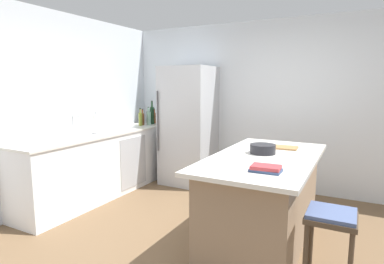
# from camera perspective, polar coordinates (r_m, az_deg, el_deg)

# --- Properties ---
(ground_plane) EXTENTS (7.20, 7.20, 0.00)m
(ground_plane) POSITION_cam_1_polar(r_m,az_deg,el_deg) (3.40, 3.28, -20.26)
(ground_plane) COLOR brown
(wall_rear) EXTENTS (6.00, 0.10, 2.60)m
(wall_rear) POSITION_cam_1_polar(r_m,az_deg,el_deg) (5.12, 14.02, 4.54)
(wall_rear) COLOR silver
(wall_rear) RESTS_ON ground_plane
(wall_left) EXTENTS (0.10, 6.00, 2.60)m
(wall_left) POSITION_cam_1_polar(r_m,az_deg,el_deg) (4.58, -25.68, 3.51)
(wall_left) COLOR silver
(wall_left) RESTS_ON ground_plane
(counter_run_left) EXTENTS (0.63, 2.76, 0.94)m
(counter_run_left) POSITION_cam_1_polar(r_m,az_deg,el_deg) (4.93, -15.66, -5.45)
(counter_run_left) COLOR white
(counter_run_left) RESTS_ON ground_plane
(kitchen_island) EXTENTS (0.99, 1.92, 0.91)m
(kitchen_island) POSITION_cam_1_polar(r_m,az_deg,el_deg) (3.47, 12.65, -11.44)
(kitchen_island) COLOR #8E755B
(kitchen_island) RESTS_ON ground_plane
(refrigerator) EXTENTS (0.79, 0.74, 1.92)m
(refrigerator) POSITION_cam_1_polar(r_m,az_deg,el_deg) (5.23, -0.64, 1.12)
(refrigerator) COLOR #B7BABF
(refrigerator) RESTS_ON ground_plane
(bar_stool) EXTENTS (0.36, 0.36, 0.69)m
(bar_stool) POSITION_cam_1_polar(r_m,az_deg,el_deg) (2.72, 23.56, -15.43)
(bar_stool) COLOR #473828
(bar_stool) RESTS_ON ground_plane
(sink_faucet) EXTENTS (0.15, 0.05, 0.30)m
(sink_faucet) POSITION_cam_1_polar(r_m,az_deg,el_deg) (4.54, -20.40, 1.16)
(sink_faucet) COLOR silver
(sink_faucet) RESTS_ON counter_run_left
(paper_towel_roll) EXTENTS (0.14, 0.14, 0.31)m
(paper_towel_roll) POSITION_cam_1_polar(r_m,az_deg,el_deg) (4.72, -16.72, 1.31)
(paper_towel_roll) COLOR gray
(paper_towel_roll) RESTS_ON counter_run_left
(vinegar_bottle) EXTENTS (0.05, 0.05, 0.27)m
(vinegar_bottle) POSITION_cam_1_polar(r_m,az_deg,el_deg) (5.76, -6.74, 2.58)
(vinegar_bottle) COLOR #994C23
(vinegar_bottle) RESTS_ON counter_run_left
(wine_bottle) EXTENTS (0.07, 0.07, 0.41)m
(wine_bottle) POSITION_cam_1_polar(r_m,az_deg,el_deg) (5.68, -7.16, 3.07)
(wine_bottle) COLOR #19381E
(wine_bottle) RESTS_ON counter_run_left
(gin_bottle) EXTENTS (0.08, 0.08, 0.31)m
(gin_bottle) POSITION_cam_1_polar(r_m,az_deg,el_deg) (5.60, -7.76, 2.56)
(gin_bottle) COLOR #8CB79E
(gin_bottle) RESTS_ON counter_run_left
(syrup_bottle) EXTENTS (0.07, 0.07, 0.28)m
(syrup_bottle) POSITION_cam_1_polar(r_m,az_deg,el_deg) (5.57, -8.85, 2.37)
(syrup_bottle) COLOR #5B3319
(syrup_bottle) RESTS_ON counter_run_left
(olive_oil_bottle) EXTENTS (0.06, 0.06, 0.30)m
(olive_oil_bottle) POSITION_cam_1_polar(r_m,az_deg,el_deg) (5.48, -9.22, 2.35)
(olive_oil_bottle) COLOR olive
(olive_oil_bottle) RESTS_ON counter_run_left
(cookbook_stack) EXTENTS (0.25, 0.18, 0.05)m
(cookbook_stack) POSITION_cam_1_polar(r_m,az_deg,el_deg) (2.75, 13.07, -6.40)
(cookbook_stack) COLOR #334770
(cookbook_stack) RESTS_ON kitchen_island
(mixing_bowl) EXTENTS (0.27, 0.27, 0.10)m
(mixing_bowl) POSITION_cam_1_polar(r_m,az_deg,el_deg) (3.45, 12.54, -2.97)
(mixing_bowl) COLOR black
(mixing_bowl) RESTS_ON kitchen_island
(cutting_board) EXTENTS (0.32, 0.24, 0.02)m
(cutting_board) POSITION_cam_1_polar(r_m,az_deg,el_deg) (3.80, 16.01, -2.67)
(cutting_board) COLOR #9E7042
(cutting_board) RESTS_ON kitchen_island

